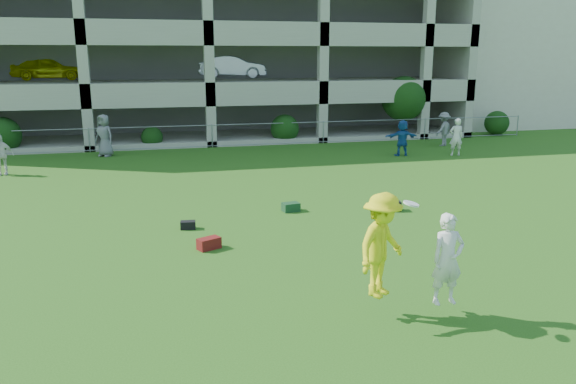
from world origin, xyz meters
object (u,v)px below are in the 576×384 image
object	(u,v)px
bystander_b	(1,155)
bystander_c	(104,135)
crate_d	(394,206)
frisbee_contest	(395,248)
parking_garage	(194,33)
stucco_building	(506,50)
bystander_f	(444,129)
bystander_e	(456,137)
bystander_d	(402,138)

from	to	relation	value
bystander_b	bystander_c	size ratio (longest dim) A/B	0.83
crate_d	bystander_b	bearing A→B (deg)	146.14
bystander_b	crate_d	distance (m)	15.54
frisbee_contest	parking_garage	bearing A→B (deg)	91.95
stucco_building	bystander_f	distance (m)	16.46
bystander_c	crate_d	xyz separation A→B (m)	(9.20, -12.13, -0.83)
stucco_building	parking_garage	xyz separation A→B (m)	(-23.01, -0.30, 1.01)
bystander_c	parking_garage	size ratio (longest dim) A/B	0.07
bystander_e	bystander_f	xyz separation A→B (m)	(0.90, 2.79, -0.00)
bystander_b	bystander_d	xyz separation A→B (m)	(17.30, 0.25, 0.04)
bystander_b	crate_d	size ratio (longest dim) A/B	4.63
frisbee_contest	parking_garage	distance (m)	29.25
bystander_c	bystander_e	world-z (taller)	bystander_c
bystander_b	bystander_e	size ratio (longest dim) A/B	0.92
bystander_b	frisbee_contest	size ratio (longest dim) A/B	0.75
crate_d	frisbee_contest	xyz separation A→B (m)	(-3.05, -6.63, 1.16)
crate_d	bystander_e	bearing A→B (deg)	50.40
crate_d	bystander_d	bearing A→B (deg)	63.65
bystander_b	bystander_c	world-z (taller)	bystander_c
parking_garage	stucco_building	bearing A→B (deg)	0.75
frisbee_contest	stucco_building	bearing A→B (deg)	52.93
stucco_building	parking_garage	bearing A→B (deg)	-179.25
stucco_building	bystander_b	xyz separation A→B (m)	(-31.87, -13.88, -4.19)
parking_garage	bystander_f	bearing A→B (deg)	-43.05
bystander_e	frisbee_contest	size ratio (longest dim) A/B	0.81
bystander_f	crate_d	xyz separation A→B (m)	(-7.82, -11.16, -0.73)
bystander_f	stucco_building	bearing A→B (deg)	-164.20
stucco_building	bystander_e	size ratio (longest dim) A/B	9.09
bystander_c	frisbee_contest	distance (m)	19.75
bystander_b	bystander_e	xyz separation A→B (m)	(19.81, -0.29, 0.07)
bystander_b	bystander_d	bearing A→B (deg)	-3.56
stucco_building	bystander_f	bearing A→B (deg)	-134.47
bystander_c	bystander_b	bearing A→B (deg)	-99.00
bystander_d	parking_garage	xyz separation A→B (m)	(-8.44, 13.32, 5.17)
bystander_f	frisbee_contest	size ratio (longest dim) A/B	0.81
bystander_b	parking_garage	size ratio (longest dim) A/B	0.05
bystander_e	bystander_f	bearing A→B (deg)	-99.60
bystander_e	parking_garage	world-z (taller)	parking_garage
bystander_e	bystander_c	bearing A→B (deg)	-4.88
bystander_d	bystander_e	size ratio (longest dim) A/B	0.96
bystander_c	frisbee_contest	world-z (taller)	frisbee_contest
parking_garage	frisbee_contest	bearing A→B (deg)	-88.05
stucco_building	frisbee_contest	bearing A→B (deg)	-127.07
bystander_f	parking_garage	world-z (taller)	parking_garage
bystander_b	frisbee_contest	distance (m)	18.18
stucco_building	bystander_c	bearing A→B (deg)	-159.75
crate_d	bystander_c	bearing A→B (deg)	127.17
bystander_c	bystander_e	xyz separation A→B (m)	(16.12, -3.77, -0.10)
bystander_c	crate_d	world-z (taller)	bystander_c
stucco_building	crate_d	size ratio (longest dim) A/B	45.71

